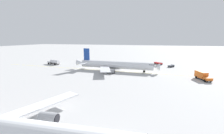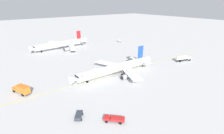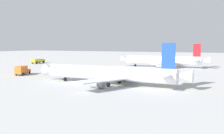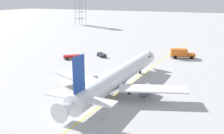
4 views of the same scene
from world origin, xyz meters
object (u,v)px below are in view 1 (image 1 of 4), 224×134
at_px(airliner_main, 115,65).
at_px(airliner_secondary, 15,133).
at_px(baggage_truck_truck, 171,66).
at_px(fuel_tanker_truck, 54,62).
at_px(catering_truck_truck, 202,75).
at_px(ops_pickup_truck, 158,63).

distance_m(airliner_main, airliner_secondary, 58.00).
distance_m(airliner_main, baggage_truck_truck, 33.31).
height_order(fuel_tanker_truck, baggage_truck_truck, fuel_tanker_truck).
xyz_separation_m(airliner_secondary, catering_truck_truck, (35.36, 51.59, -1.43)).
relative_size(fuel_tanker_truck, ops_pickup_truck, 1.76).
xyz_separation_m(airliner_secondary, ops_pickup_truck, (18.79, 83.78, -2.28)).
bearing_deg(catering_truck_truck, ops_pickup_truck, -172.96).
distance_m(fuel_tanker_truck, ops_pickup_truck, 64.80).
bearing_deg(baggage_truck_truck, fuel_tanker_truck, 135.83).
relative_size(airliner_main, fuel_tanker_truck, 4.39).
distance_m(airliner_main, catering_truck_truck, 37.75).
bearing_deg(airliner_secondary, airliner_main, 87.41).
bearing_deg(fuel_tanker_truck, ops_pickup_truck, -146.69).
xyz_separation_m(airliner_main, ops_pickup_truck, (20.62, 25.80, -2.02)).
bearing_deg(airliner_secondary, fuel_tanker_truck, 119.18).
height_order(airliner_secondary, fuel_tanker_truck, airliner_secondary).
xyz_separation_m(airliner_main, fuel_tanker_truck, (-41.47, 7.26, -1.24)).
distance_m(ops_pickup_truck, baggage_truck_truck, 10.13).
relative_size(airliner_secondary, baggage_truck_truck, 9.51).
bearing_deg(catering_truck_truck, baggage_truck_truck, -179.18).
bearing_deg(airliner_main, ops_pickup_truck, 51.70).
distance_m(airliner_secondary, ops_pickup_truck, 85.89).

